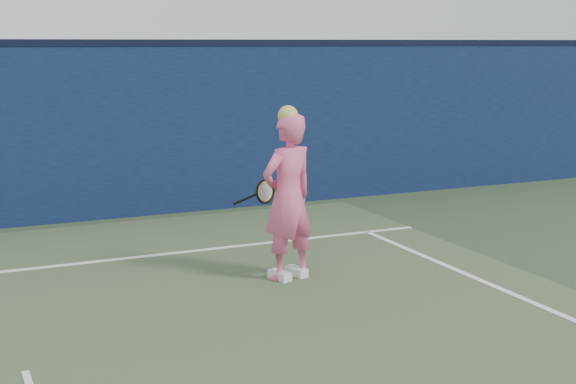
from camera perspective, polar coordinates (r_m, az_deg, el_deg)
name	(u,v)px	position (r m, az deg, el deg)	size (l,w,h in m)	color
player	(288,197)	(8.66, 0.00, -0.32)	(0.76, 0.60, 1.90)	#EF5D8B
racket	(263,192)	(8.96, -1.80, -0.02)	(0.53, 0.15, 0.28)	black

